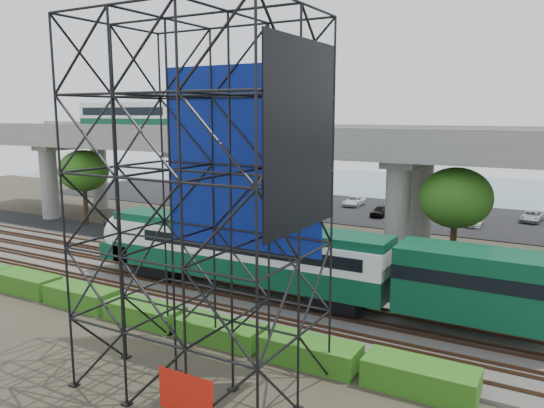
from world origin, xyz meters
The scene contains 13 objects.
ground centered at (0.00, 0.00, 0.00)m, with size 140.00×140.00×0.00m, color #474233.
ballast_bed centered at (0.00, 2.00, 0.10)m, with size 90.00×12.00×0.20m, color slate.
service_road centered at (0.00, 10.50, 0.04)m, with size 90.00×5.00×0.08m, color black.
parking_lot centered at (0.00, 34.00, 0.04)m, with size 90.00×18.00×0.08m, color black.
harbor_water centered at (0.00, 56.00, 0.01)m, with size 140.00×40.00×0.03m, color slate.
rail_tracks centered at (0.00, 2.00, 0.28)m, with size 90.00×9.52×0.16m.
commuter_train centered at (5.33, 2.00, 2.88)m, with size 29.30×3.06×4.30m.
overpass centered at (-1.41, 16.00, 8.21)m, with size 80.00×12.00×12.40m.
scaffold_tower centered at (7.75, -7.98, 7.47)m, with size 9.36×6.36×15.00m.
hedge_strip centered at (1.01, -4.30, 0.56)m, with size 34.60×1.80×1.20m.
trees centered at (-4.67, 16.17, 5.57)m, with size 40.94×16.94×7.69m.
suv centered at (-14.05, 9.88, 0.82)m, with size 2.47×5.35×1.49m, color black.
parked_cars centered at (0.11, 33.49, 0.67)m, with size 39.63×9.35×1.27m.
Camera 1 is at (20.64, -24.90, 11.30)m, focal length 35.00 mm.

